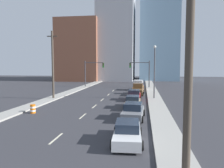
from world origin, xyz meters
The scene contains 23 objects.
sidewalk_left centered at (-7.89, 49.14, 0.09)m, with size 2.15×98.28×0.17m.
sidewalk_right centered at (7.89, 49.14, 0.09)m, with size 2.15×98.28×0.17m.
lane_stripe_at_9m centered at (0.00, 9.02, 0.00)m, with size 0.16×2.40×0.01m, color beige.
lane_stripe_at_16m centered at (0.00, 15.95, 0.00)m, with size 0.16×2.40×0.01m, color beige.
lane_stripe_at_21m centered at (0.00, 21.35, 0.00)m, with size 0.16×2.40×0.01m, color beige.
lane_stripe_at_27m centered at (0.00, 26.75, 0.00)m, with size 0.16×2.40×0.01m, color beige.
lane_stripe_at_33m centered at (0.00, 32.84, 0.00)m, with size 0.16×2.40×0.01m, color beige.
lane_stripe_at_39m centered at (0.00, 38.86, 0.00)m, with size 0.16×2.40×0.01m, color beige.
building_brick_left centered at (-15.37, 69.30, 10.22)m, with size 14.00×16.00×20.45m.
building_office_center centered at (-3.26, 73.30, 16.00)m, with size 12.00×20.00×32.00m.
building_glass_right centered at (11.36, 77.30, 14.25)m, with size 13.00×20.00×28.50m.
traffic_signal_left centered at (-6.33, 45.45, 4.09)m, with size 4.69×0.35×6.27m.
traffic_signal_right centered at (6.15, 45.45, 4.09)m, with size 4.69×0.35×6.27m.
utility_pole_right_near centered at (7.81, 3.34, 5.41)m, with size 1.60×0.32×10.57m.
utility_pole_left_mid centered at (-7.64, 26.50, 5.33)m, with size 1.60×0.32×10.40m.
traffic_barrel centered at (-5.75, 16.53, 0.47)m, with size 0.56×0.56×0.95m.
street_lamp centered at (7.80, 28.52, 4.77)m, with size 0.44×0.44×8.21m.
sedan_white centered at (5.07, 9.09, 0.64)m, with size 2.21×4.81×1.41m.
sedan_gray centered at (5.15, 15.65, 0.70)m, with size 2.34×4.79×1.55m.
sedan_tan centered at (4.87, 20.95, 0.69)m, with size 2.07×4.74×1.52m.
sedan_red centered at (4.77, 27.24, 0.70)m, with size 2.17×4.50×1.55m.
pickup_truck_brown centered at (5.17, 33.63, 0.80)m, with size 2.40×5.62×1.96m.
box_truck_orange centered at (5.11, 40.62, 1.00)m, with size 2.52×5.35×2.12m.
Camera 1 is at (6.07, -5.40, 5.17)m, focal length 35.00 mm.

